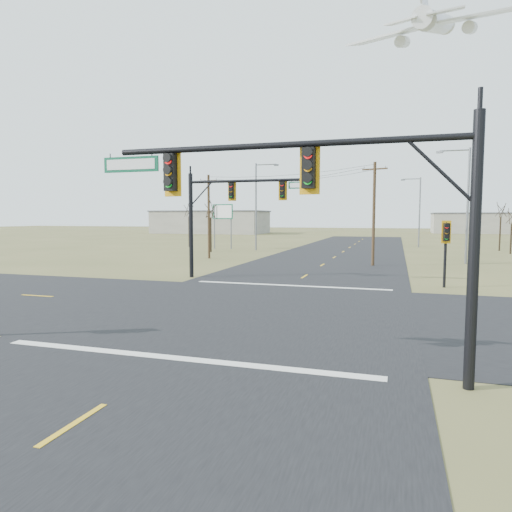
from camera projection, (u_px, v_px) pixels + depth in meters
The scene contains 21 objects.
ground at pixel (253, 310), 20.62m from camera, with size 320.00×320.00×0.00m, color olive.
road_ew at pixel (253, 310), 20.62m from camera, with size 160.00×14.00×0.02m, color black.
road_ns at pixel (253, 310), 20.62m from camera, with size 14.00×160.00×0.02m, color black.
stop_bar_near at pixel (177, 358), 13.48m from camera, with size 12.00×0.40×0.01m, color silver.
stop_bar_far at pixel (290, 285), 27.75m from camera, with size 12.00×0.40×0.01m, color silver.
mast_arm_near at pixel (315, 190), 11.87m from camera, with size 10.33×0.47×6.68m.
mast_arm_far at pixel (231, 202), 30.52m from camera, with size 8.85×0.49×7.17m.
pedestal_signal_ne at pixel (446, 238), 26.80m from camera, with size 0.64×0.55×4.01m.
utility_pole_near at pixel (374, 212), 38.86m from camera, with size 2.12×0.67×8.84m.
utility_pole_far at pixel (209, 215), 45.84m from camera, with size 2.00×0.71×8.39m.
highway_sign at pixel (223, 217), 59.70m from camera, with size 3.07×0.78×5.86m.
streetlight_a at pixel (465, 199), 40.51m from camera, with size 2.88×0.44×10.28m.
streetlight_b at pixel (418, 208), 62.70m from camera, with size 2.67×0.28×9.60m.
streetlight_c at pixel (258, 202), 56.92m from camera, with size 3.04×0.47×10.84m.
bare_tree_a at pixel (211, 209), 54.38m from camera, with size 2.70×2.70×6.49m.
bare_tree_b at pixel (189, 210), 63.78m from camera, with size 2.86×2.86×6.54m.
bare_tree_c at pixel (512, 216), 51.47m from camera, with size 2.40×2.40×5.49m.
bare_tree_d at pixel (501, 209), 56.30m from camera, with size 2.84×2.84×6.35m.
warehouse_left at pixel (211, 223), 117.83m from camera, with size 28.00×14.00×5.50m, color #A19E8F.
warehouse_mid at pixel (474, 224), 117.74m from camera, with size 20.00×12.00×5.00m, color #A19E8F.
jet_airliner at pixel (435, 22), 77.80m from camera, with size 25.39×26.40×14.09m.
Camera 1 is at (6.14, -19.39, 4.19)m, focal length 32.00 mm.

